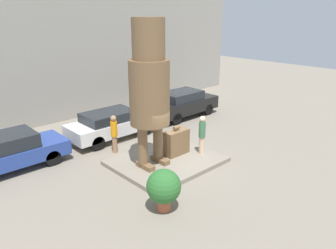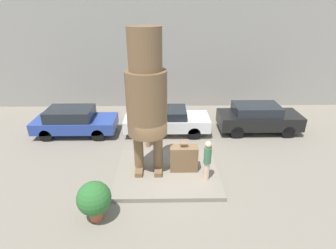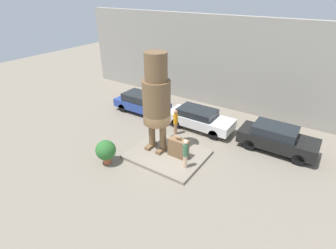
{
  "view_description": "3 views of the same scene",
  "coord_description": "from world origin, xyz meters",
  "px_view_note": "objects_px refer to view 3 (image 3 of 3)",
  "views": [
    {
      "loc": [
        -8.64,
        -9.38,
        6.19
      ],
      "look_at": [
        -0.15,
        -0.26,
        1.85
      ],
      "focal_mm": 35.0,
      "sensor_mm": 36.0,
      "label": 1
    },
    {
      "loc": [
        -0.13,
        -9.33,
        6.65
      ],
      "look_at": [
        0.03,
        -0.05,
        2.38
      ],
      "focal_mm": 28.0,
      "sensor_mm": 36.0,
      "label": 2
    },
    {
      "loc": [
        7.18,
        -10.73,
        8.95
      ],
      "look_at": [
        0.08,
        -0.05,
        2.14
      ],
      "focal_mm": 28.0,
      "sensor_mm": 36.0,
      "label": 3
    }
  ],
  "objects_px": {
    "parked_car_blue": "(141,103)",
    "planter_pot": "(106,151)",
    "parked_car_white": "(199,118)",
    "giant_suitcase": "(178,148)",
    "tourist": "(185,153)",
    "statue_figure": "(156,96)",
    "parked_car_black": "(277,138)",
    "worker_hivis": "(176,121)"
  },
  "relations": [
    {
      "from": "parked_car_white",
      "to": "parked_car_black",
      "type": "bearing_deg",
      "value": 0.86
    },
    {
      "from": "parked_car_blue",
      "to": "planter_pot",
      "type": "distance_m",
      "value": 6.98
    },
    {
      "from": "statue_figure",
      "to": "parked_car_blue",
      "type": "height_order",
      "value": "statue_figure"
    },
    {
      "from": "parked_car_black",
      "to": "statue_figure",
      "type": "bearing_deg",
      "value": -146.11
    },
    {
      "from": "statue_figure",
      "to": "worker_hivis",
      "type": "relative_size",
      "value": 3.27
    },
    {
      "from": "worker_hivis",
      "to": "parked_car_white",
      "type": "bearing_deg",
      "value": 59.11
    },
    {
      "from": "planter_pot",
      "to": "worker_hivis",
      "type": "distance_m",
      "value": 5.17
    },
    {
      "from": "planter_pot",
      "to": "worker_hivis",
      "type": "xyz_separation_m",
      "value": [
        1.47,
        4.96,
        0.14
      ]
    },
    {
      "from": "statue_figure",
      "to": "parked_car_black",
      "type": "bearing_deg",
      "value": 33.89
    },
    {
      "from": "planter_pot",
      "to": "parked_car_black",
      "type": "bearing_deg",
      "value": 41.05
    },
    {
      "from": "parked_car_white",
      "to": "worker_hivis",
      "type": "bearing_deg",
      "value": -120.89
    },
    {
      "from": "parked_car_blue",
      "to": "planter_pot",
      "type": "height_order",
      "value": "parked_car_blue"
    },
    {
      "from": "parked_car_white",
      "to": "planter_pot",
      "type": "bearing_deg",
      "value": -110.25
    },
    {
      "from": "statue_figure",
      "to": "tourist",
      "type": "relative_size",
      "value": 3.34
    },
    {
      "from": "parked_car_blue",
      "to": "tourist",
      "type": "bearing_deg",
      "value": -34.3
    },
    {
      "from": "tourist",
      "to": "worker_hivis",
      "type": "height_order",
      "value": "tourist"
    },
    {
      "from": "tourist",
      "to": "parked_car_white",
      "type": "xyz_separation_m",
      "value": [
        -1.59,
        4.63,
        -0.34
      ]
    },
    {
      "from": "statue_figure",
      "to": "tourist",
      "type": "distance_m",
      "value": 3.47
    },
    {
      "from": "tourist",
      "to": "giant_suitcase",
      "type": "bearing_deg",
      "value": 140.96
    },
    {
      "from": "parked_car_white",
      "to": "giant_suitcase",
      "type": "bearing_deg",
      "value": -79.6
    },
    {
      "from": "parked_car_blue",
      "to": "statue_figure",
      "type": "bearing_deg",
      "value": -41.66
    },
    {
      "from": "parked_car_blue",
      "to": "worker_hivis",
      "type": "xyz_separation_m",
      "value": [
        4.12,
        -1.49,
        0.17
      ]
    },
    {
      "from": "parked_car_blue",
      "to": "planter_pot",
      "type": "bearing_deg",
      "value": -67.66
    },
    {
      "from": "parked_car_black",
      "to": "giant_suitcase",
      "type": "bearing_deg",
      "value": -138.17
    },
    {
      "from": "giant_suitcase",
      "to": "parked_car_white",
      "type": "relative_size",
      "value": 0.28
    },
    {
      "from": "parked_car_white",
      "to": "parked_car_black",
      "type": "relative_size",
      "value": 1.04
    },
    {
      "from": "parked_car_white",
      "to": "planter_pot",
      "type": "height_order",
      "value": "parked_car_white"
    },
    {
      "from": "parked_car_black",
      "to": "tourist",
      "type": "bearing_deg",
      "value": -127.41
    },
    {
      "from": "giant_suitcase",
      "to": "tourist",
      "type": "xyz_separation_m",
      "value": [
        0.87,
        -0.71,
        0.39
      ]
    },
    {
      "from": "tourist",
      "to": "parked_car_blue",
      "type": "height_order",
      "value": "tourist"
    },
    {
      "from": "parked_car_white",
      "to": "tourist",
      "type": "bearing_deg",
      "value": -71.04
    },
    {
      "from": "tourist",
      "to": "worker_hivis",
      "type": "xyz_separation_m",
      "value": [
        -2.53,
        3.05,
        -0.15
      ]
    },
    {
      "from": "tourist",
      "to": "planter_pot",
      "type": "bearing_deg",
      "value": -154.44
    },
    {
      "from": "tourist",
      "to": "statue_figure",
      "type": "bearing_deg",
      "value": 163.22
    },
    {
      "from": "statue_figure",
      "to": "planter_pot",
      "type": "xyz_separation_m",
      "value": [
        -1.65,
        -2.62,
        -2.74
      ]
    },
    {
      "from": "planter_pot",
      "to": "worker_hivis",
      "type": "relative_size",
      "value": 0.81
    },
    {
      "from": "worker_hivis",
      "to": "parked_car_black",
      "type": "bearing_deg",
      "value": 15.12
    },
    {
      "from": "giant_suitcase",
      "to": "parked_car_black",
      "type": "relative_size",
      "value": 0.29
    },
    {
      "from": "parked_car_white",
      "to": "worker_hivis",
      "type": "distance_m",
      "value": 1.85
    },
    {
      "from": "worker_hivis",
      "to": "tourist",
      "type": "bearing_deg",
      "value": -50.25
    },
    {
      "from": "planter_pot",
      "to": "worker_hivis",
      "type": "bearing_deg",
      "value": 73.52
    },
    {
      "from": "statue_figure",
      "to": "giant_suitcase",
      "type": "distance_m",
      "value": 3.2
    }
  ]
}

